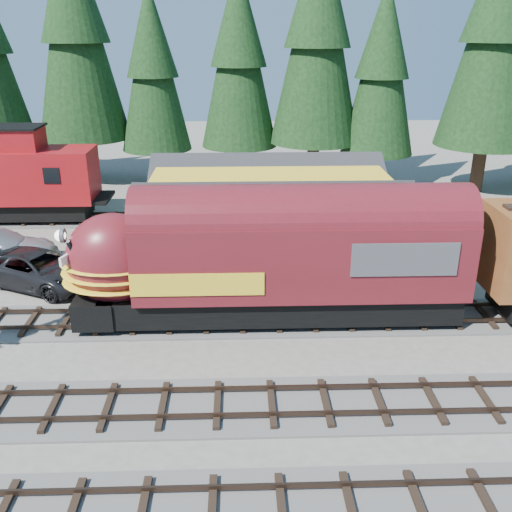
{
  "coord_description": "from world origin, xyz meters",
  "views": [
    {
      "loc": [
        -1.63,
        -17.66,
        11.73
      ],
      "look_at": [
        -0.92,
        4.0,
        3.0
      ],
      "focal_mm": 40.0,
      "sensor_mm": 36.0,
      "label": 1
    }
  ],
  "objects_px": {
    "caboose": "(9,179)",
    "pickup_truck_a": "(39,269)",
    "locomotive": "(258,264)",
    "depot": "(270,210)"
  },
  "relations": [
    {
      "from": "caboose",
      "to": "pickup_truck_a",
      "type": "height_order",
      "value": "caboose"
    },
    {
      "from": "locomotive",
      "to": "pickup_truck_a",
      "type": "distance_m",
      "value": 11.29
    },
    {
      "from": "locomotive",
      "to": "caboose",
      "type": "xyz_separation_m",
      "value": [
        -15.26,
        14.0,
        0.15
      ]
    },
    {
      "from": "depot",
      "to": "pickup_truck_a",
      "type": "bearing_deg",
      "value": -167.06
    },
    {
      "from": "depot",
      "to": "pickup_truck_a",
      "type": "relative_size",
      "value": 2.06
    },
    {
      "from": "locomotive",
      "to": "caboose",
      "type": "height_order",
      "value": "caboose"
    },
    {
      "from": "caboose",
      "to": "pickup_truck_a",
      "type": "relative_size",
      "value": 1.75
    },
    {
      "from": "pickup_truck_a",
      "to": "depot",
      "type": "bearing_deg",
      "value": -51.71
    },
    {
      "from": "depot",
      "to": "pickup_truck_a",
      "type": "height_order",
      "value": "depot"
    },
    {
      "from": "locomotive",
      "to": "caboose",
      "type": "bearing_deg",
      "value": 137.47
    }
  ]
}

